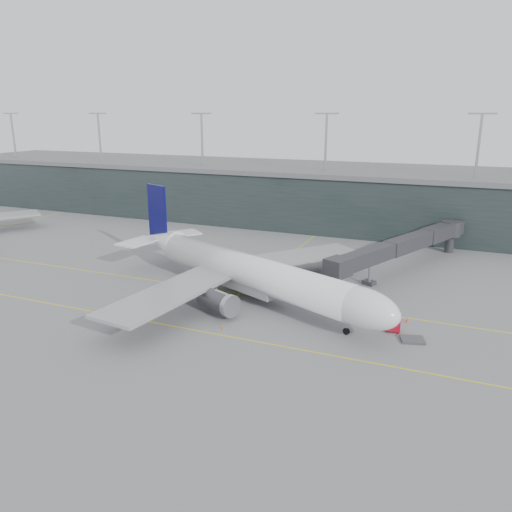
% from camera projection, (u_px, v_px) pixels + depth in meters
% --- Properties ---
extents(ground, '(320.00, 320.00, 0.00)m').
position_uv_depth(ground, '(224.00, 283.00, 89.58)').
color(ground, slate).
rests_on(ground, ground).
extents(taxiline_a, '(160.00, 0.25, 0.02)m').
position_uv_depth(taxiline_a, '(214.00, 290.00, 86.03)').
color(taxiline_a, yellow).
rests_on(taxiline_a, ground).
extents(taxiline_b, '(160.00, 0.25, 0.02)m').
position_uv_depth(taxiline_b, '(163.00, 324.00, 71.84)').
color(taxiline_b, yellow).
rests_on(taxiline_b, ground).
extents(taxiline_lead_main, '(0.25, 60.00, 0.02)m').
position_uv_depth(taxiline_lead_main, '(287.00, 257.00, 105.46)').
color(taxiline_lead_main, yellow).
rests_on(taxiline_lead_main, ground).
extents(taxiline_lead_adj, '(0.25, 60.00, 0.02)m').
position_uv_depth(taxiline_lead_adj, '(8.00, 225.00, 135.07)').
color(taxiline_lead_adj, yellow).
rests_on(taxiline_lead_adj, ground).
extents(terminal, '(240.00, 36.00, 29.00)m').
position_uv_depth(terminal, '(316.00, 194.00, 138.91)').
color(terminal, '#1E2829').
rests_on(terminal, ground).
extents(main_aircraft, '(54.66, 50.41, 16.04)m').
position_uv_depth(main_aircraft, '(248.00, 272.00, 80.97)').
color(main_aircraft, silver).
rests_on(main_aircraft, ground).
extents(jet_bridge, '(20.76, 44.88, 6.88)m').
position_uv_depth(jet_bridge, '(400.00, 240.00, 98.34)').
color(jet_bridge, '#2A2A2F').
rests_on(jet_bridge, ground).
extents(gse_cart, '(2.23, 1.54, 1.44)m').
position_uv_depth(gse_cart, '(392.00, 326.00, 69.32)').
color(gse_cart, '#AD0C1E').
rests_on(gse_cart, ground).
extents(baggage_dolly, '(3.61, 3.19, 0.30)m').
position_uv_depth(baggage_dolly, '(413.00, 340.00, 66.66)').
color(baggage_dolly, '#3E3D43').
rests_on(baggage_dolly, ground).
extents(uld_a, '(1.88, 1.51, 1.70)m').
position_uv_depth(uld_a, '(221.00, 258.00, 101.42)').
color(uld_a, '#38383D').
rests_on(uld_a, ground).
extents(uld_b, '(1.93, 1.58, 1.70)m').
position_uv_depth(uld_b, '(241.00, 259.00, 100.92)').
color(uld_b, '#38383D').
rests_on(uld_b, ground).
extents(uld_c, '(2.06, 1.72, 1.75)m').
position_uv_depth(uld_c, '(248.00, 262.00, 98.88)').
color(uld_c, '#38383D').
rests_on(uld_c, ground).
extents(cone_nose, '(0.44, 0.44, 0.70)m').
position_uv_depth(cone_nose, '(407.00, 320.00, 72.53)').
color(cone_nose, '#DA510C').
rests_on(cone_nose, ground).
extents(cone_wing_stbd, '(0.39, 0.39, 0.62)m').
position_uv_depth(cone_wing_stbd, '(223.00, 327.00, 70.16)').
color(cone_wing_stbd, orange).
rests_on(cone_wing_stbd, ground).
extents(cone_wing_port, '(0.43, 0.43, 0.69)m').
position_uv_depth(cone_wing_port, '(284.00, 268.00, 96.96)').
color(cone_wing_port, orange).
rests_on(cone_wing_port, ground).
extents(cone_tail, '(0.40, 0.40, 0.63)m').
position_uv_depth(cone_tail, '(139.00, 297.00, 81.89)').
color(cone_tail, '#F6530D').
rests_on(cone_tail, ground).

